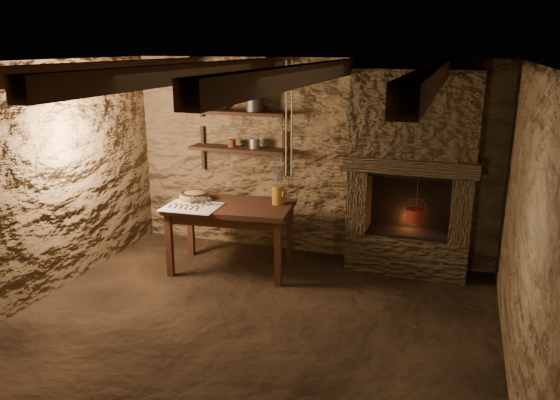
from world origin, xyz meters
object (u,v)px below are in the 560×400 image
(stoneware_jug, at_px, (278,186))
(red_pot, at_px, (416,215))
(wooden_bowl, at_px, (195,196))
(work_table, at_px, (231,235))
(iron_stockpot, at_px, (255,104))

(stoneware_jug, xyz_separation_m, red_pot, (1.50, 0.38, -0.30))
(wooden_bowl, bearing_deg, red_pot, 11.83)
(work_table, bearing_deg, iron_stockpot, 79.24)
(stoneware_jug, bearing_deg, iron_stockpot, 149.96)
(work_table, xyz_separation_m, wooden_bowl, (-0.47, 0.04, 0.41))
(red_pot, bearing_deg, work_table, -164.49)
(iron_stockpot, distance_m, red_pot, 2.28)
(work_table, xyz_separation_m, red_pot, (2.01, 0.56, 0.28))
(iron_stockpot, bearing_deg, wooden_bowl, -129.27)
(stoneware_jug, bearing_deg, red_pot, 31.31)
(stoneware_jug, distance_m, red_pot, 1.58)
(stoneware_jug, height_order, red_pot, stoneware_jug)
(stoneware_jug, bearing_deg, work_table, -143.34)
(work_table, bearing_deg, red_pot, 9.16)
(work_table, relative_size, red_pot, 2.72)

